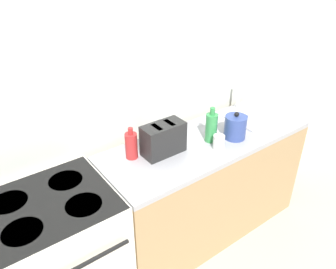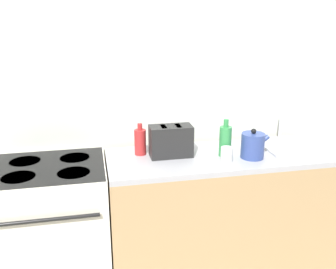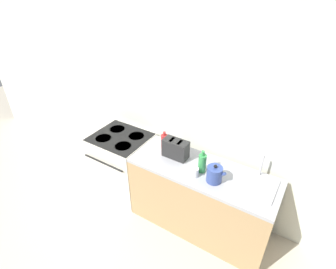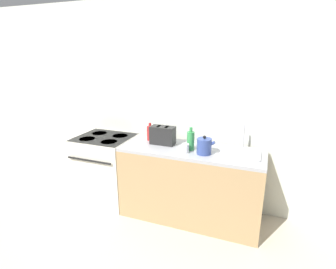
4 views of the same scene
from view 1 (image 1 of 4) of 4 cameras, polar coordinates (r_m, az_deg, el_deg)
wall_back at (r=2.24m, az=-10.58°, el=7.85°), size 8.00×0.05×2.60m
stove at (r=2.27m, az=-18.44°, el=-19.45°), size 0.73×0.67×0.89m
counter_block at (r=2.69m, az=6.42°, el=-8.89°), size 1.65×0.60×0.89m
kettle at (r=2.44m, az=11.66°, el=1.32°), size 0.20×0.16×0.21m
toaster at (r=2.20m, az=-0.82°, el=-0.77°), size 0.29×0.15×0.22m
sink_tray at (r=2.83m, az=14.15°, el=3.54°), size 0.43×0.40×0.28m
bottle_green at (r=2.36m, az=7.55°, el=1.27°), size 0.08×0.08×0.26m
bottle_red at (r=2.17m, az=-6.40°, el=-1.88°), size 0.08×0.08×0.22m
cup_white at (r=2.31m, az=8.83°, el=-1.31°), size 0.08×0.08×0.10m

